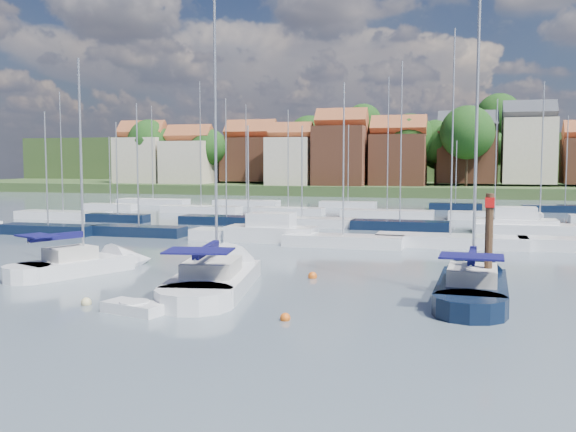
% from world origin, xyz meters
% --- Properties ---
extents(ground, '(260.00, 260.00, 0.00)m').
position_xyz_m(ground, '(0.00, 40.00, 0.00)').
color(ground, '#4E5B6A').
rests_on(ground, ground).
extents(sailboat_left, '(6.03, 9.62, 12.89)m').
position_xyz_m(sailboat_left, '(-11.13, 4.20, 0.37)').
color(sailboat_left, silver).
rests_on(sailboat_left, ground).
extents(sailboat_centre, '(5.59, 13.25, 17.40)m').
position_xyz_m(sailboat_centre, '(-2.77, 3.11, 0.35)').
color(sailboat_centre, silver).
rests_on(sailboat_centre, ground).
extents(sailboat_navy, '(3.38, 11.50, 15.82)m').
position_xyz_m(sailboat_navy, '(9.74, 3.99, 0.36)').
color(sailboat_navy, black).
rests_on(sailboat_navy, ground).
extents(tender, '(2.91, 1.88, 0.58)m').
position_xyz_m(tender, '(-3.79, -4.08, 0.22)').
color(tender, silver).
rests_on(tender, ground).
extents(timber_piling, '(0.40, 0.40, 7.11)m').
position_xyz_m(timber_piling, '(10.34, 1.92, 1.53)').
color(timber_piling, '#4C331E').
rests_on(timber_piling, ground).
extents(buoy_b, '(0.46, 0.46, 0.46)m').
position_xyz_m(buoy_b, '(-6.57, -3.30, 0.00)').
color(buoy_b, beige).
rests_on(buoy_b, ground).
extents(buoy_c, '(0.50, 0.50, 0.50)m').
position_xyz_m(buoy_c, '(-4.46, -0.27, 0.00)').
color(buoy_c, '#D85914').
rests_on(buoy_c, ground).
extents(buoy_d, '(0.41, 0.41, 0.41)m').
position_xyz_m(buoy_d, '(2.57, -3.58, 0.00)').
color(buoy_d, '#D85914').
rests_on(buoy_d, ground).
extents(buoy_e, '(0.49, 0.49, 0.49)m').
position_xyz_m(buoy_e, '(1.46, 5.63, 0.00)').
color(buoy_e, '#D85914').
rests_on(buoy_e, ground).
extents(marina_field, '(79.62, 41.41, 15.93)m').
position_xyz_m(marina_field, '(1.91, 35.15, 0.43)').
color(marina_field, silver).
rests_on(marina_field, ground).
extents(far_shore_town, '(212.46, 90.00, 22.27)m').
position_xyz_m(far_shore_town, '(2.23, 132.67, 4.61)').
color(far_shore_town, '#3B4D26').
rests_on(far_shore_town, ground).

